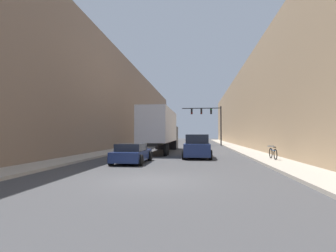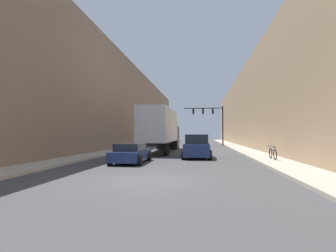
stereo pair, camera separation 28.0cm
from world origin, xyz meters
name	(u,v)px [view 1 (the left image)]	position (x,y,z in m)	size (l,w,h in m)	color
ground_plane	(150,181)	(0.00, 0.00, 0.00)	(200.00, 200.00, 0.00)	#424244
sidewalk_right	(231,146)	(6.79, 30.00, 0.07)	(2.24, 80.00, 0.15)	#B2A899
sidewalk_left	(142,145)	(-6.79, 30.00, 0.07)	(2.24, 80.00, 0.15)	#B2A899
building_right	(259,109)	(10.90, 30.00, 5.52)	(6.00, 80.00, 11.04)	tan
building_left	(117,107)	(-10.90, 30.00, 6.17)	(6.00, 80.00, 12.35)	#846B56
semi_truck	(161,129)	(-1.92, 16.53, 2.33)	(2.51, 13.00, 4.18)	silver
sedan_car	(132,153)	(-2.29, 6.08, 0.60)	(1.99, 4.21, 1.24)	navy
suv_car	(197,147)	(1.81, 10.30, 0.84)	(2.13, 4.79, 1.79)	navy
traffic_signal_gantry	(210,117)	(3.82, 32.31, 4.50)	(6.31, 0.35, 6.29)	black
parked_bicycle	(273,153)	(6.88, 8.13, 0.53)	(0.44, 1.82, 0.86)	black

